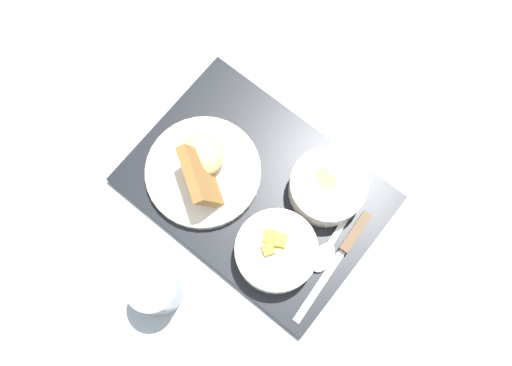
{
  "coord_description": "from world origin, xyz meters",
  "views": [
    {
      "loc": [
        -0.16,
        0.14,
        0.83
      ],
      "look_at": [
        0.0,
        0.0,
        0.04
      ],
      "focal_mm": 38.0,
      "sensor_mm": 36.0,
      "label": 1
    }
  ],
  "objects_px": {
    "bowl_salad": "(276,251)",
    "knife": "(347,244)",
    "spoon": "(331,242)",
    "bowl_soup": "(327,187)",
    "glass_water": "(156,289)",
    "plate_main": "(203,169)"
  },
  "relations": [
    {
      "from": "bowl_soup",
      "to": "plate_main",
      "type": "relative_size",
      "value": 0.65
    },
    {
      "from": "bowl_salad",
      "to": "knife",
      "type": "height_order",
      "value": "bowl_salad"
    },
    {
      "from": "bowl_soup",
      "to": "knife",
      "type": "height_order",
      "value": "bowl_soup"
    },
    {
      "from": "bowl_salad",
      "to": "plate_main",
      "type": "distance_m",
      "value": 0.17
    },
    {
      "from": "bowl_salad",
      "to": "bowl_soup",
      "type": "distance_m",
      "value": 0.12
    },
    {
      "from": "bowl_soup",
      "to": "plate_main",
      "type": "height_order",
      "value": "plate_main"
    },
    {
      "from": "bowl_salad",
      "to": "glass_water",
      "type": "relative_size",
      "value": 1.35
    },
    {
      "from": "bowl_salad",
      "to": "plate_main",
      "type": "bearing_deg",
      "value": -1.64
    },
    {
      "from": "bowl_soup",
      "to": "plate_main",
      "type": "bearing_deg",
      "value": 38.24
    },
    {
      "from": "bowl_salad",
      "to": "plate_main",
      "type": "height_order",
      "value": "plate_main"
    },
    {
      "from": "plate_main",
      "to": "glass_water",
      "type": "height_order",
      "value": "plate_main"
    },
    {
      "from": "spoon",
      "to": "glass_water",
      "type": "xyz_separation_m",
      "value": [
        0.12,
        0.24,
        0.02
      ]
    },
    {
      "from": "bowl_soup",
      "to": "glass_water",
      "type": "bearing_deg",
      "value": 78.52
    },
    {
      "from": "glass_water",
      "to": "plate_main",
      "type": "bearing_deg",
      "value": -61.41
    },
    {
      "from": "bowl_salad",
      "to": "spoon",
      "type": "distance_m",
      "value": 0.09
    },
    {
      "from": "plate_main",
      "to": "knife",
      "type": "bearing_deg",
      "value": -160.16
    },
    {
      "from": "plate_main",
      "to": "knife",
      "type": "relative_size",
      "value": 0.93
    },
    {
      "from": "knife",
      "to": "spoon",
      "type": "distance_m",
      "value": 0.02
    },
    {
      "from": "bowl_salad",
      "to": "knife",
      "type": "bearing_deg",
      "value": -125.77
    },
    {
      "from": "bowl_salad",
      "to": "spoon",
      "type": "xyz_separation_m",
      "value": [
        -0.05,
        -0.07,
        -0.02
      ]
    },
    {
      "from": "bowl_salad",
      "to": "plate_main",
      "type": "xyz_separation_m",
      "value": [
        0.17,
        -0.0,
        -0.01
      ]
    },
    {
      "from": "knife",
      "to": "spoon",
      "type": "height_order",
      "value": "knife"
    }
  ]
}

